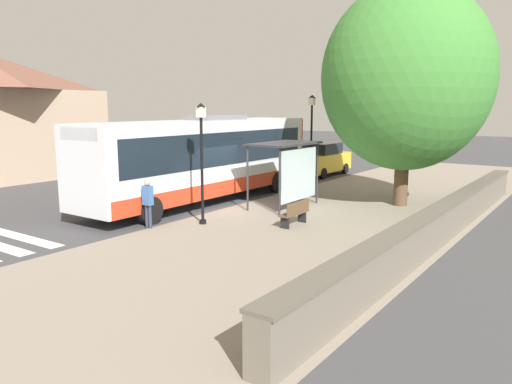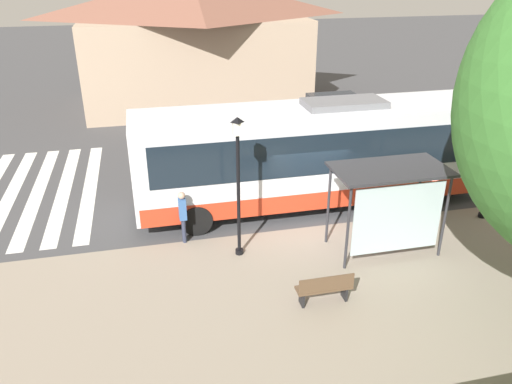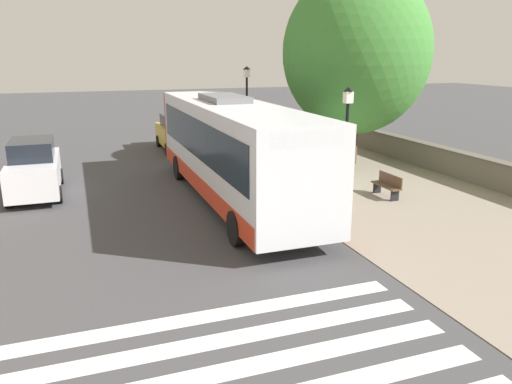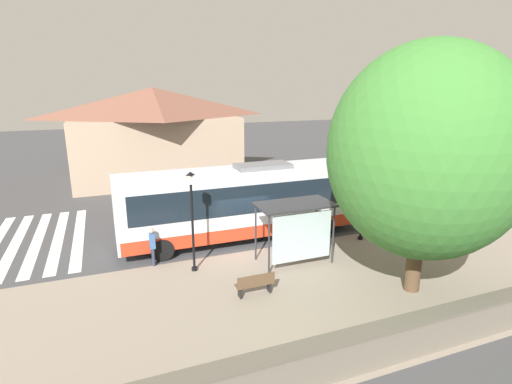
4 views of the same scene
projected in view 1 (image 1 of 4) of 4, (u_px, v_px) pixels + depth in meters
name	position (u px, v px, depth m)	size (l,w,h in m)	color
ground_plane	(226.00, 208.00, 20.29)	(120.00, 120.00, 0.00)	#424244
sidewalk_plaza	(325.00, 223.00, 17.74)	(9.00, 44.00, 0.02)	gray
stone_wall	(443.00, 222.00, 15.34)	(0.60, 20.00, 1.16)	#6B6356
bus	(204.00, 157.00, 21.42)	(2.77, 12.34, 3.74)	silver
bus_shelter	(287.00, 154.00, 20.12)	(1.79, 3.27, 2.66)	#2D2D33
pedestrian	(148.00, 200.00, 16.80)	(0.34, 0.23, 1.70)	#2D3347
bench	(295.00, 213.00, 17.22)	(0.40, 1.44, 0.88)	brown
street_lamp_near	(311.00, 135.00, 24.17)	(0.28, 0.28, 4.64)	black
street_lamp_far	(202.00, 153.00, 17.14)	(0.28, 0.28, 4.22)	black
shade_tree	(406.00, 78.00, 19.97)	(6.80, 6.80, 8.99)	brown
parked_car_behind_bus	(321.00, 159.00, 30.03)	(2.01, 4.46, 1.93)	gold
parked_car_far_lane	(150.00, 162.00, 28.05)	(1.88, 4.50, 2.10)	silver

